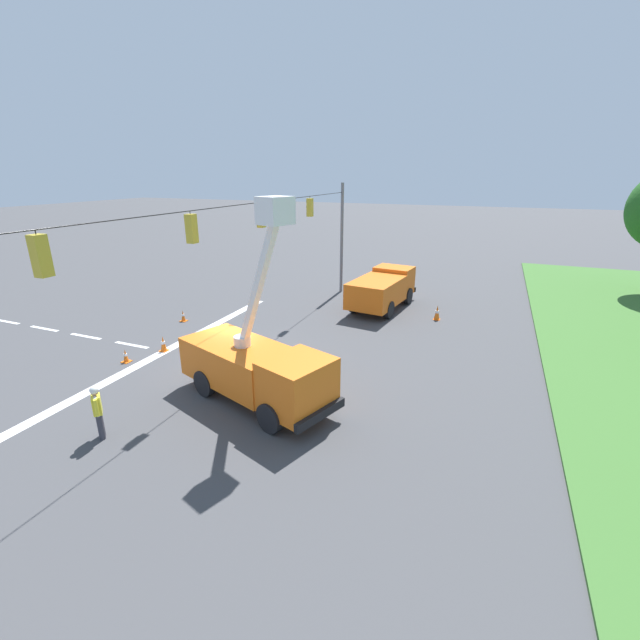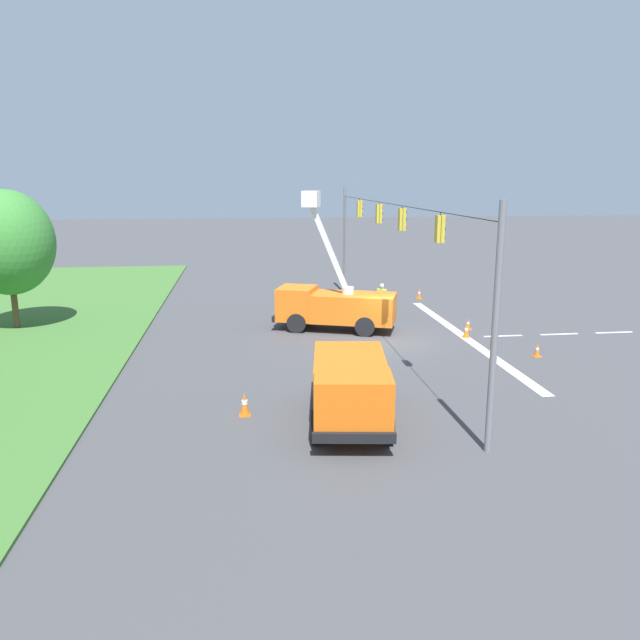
# 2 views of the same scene
# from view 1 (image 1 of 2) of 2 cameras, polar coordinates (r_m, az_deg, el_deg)

# --- Properties ---
(ground_plane) EXTENTS (200.00, 200.00, 0.00)m
(ground_plane) POSITION_cam_1_polar(r_m,az_deg,el_deg) (18.71, -10.65, -5.93)
(ground_plane) COLOR #424244
(lane_markings) EXTENTS (17.60, 15.25, 0.01)m
(lane_markings) POSITION_cam_1_polar(r_m,az_deg,el_deg) (22.00, -22.86, -3.27)
(lane_markings) COLOR silver
(lane_markings) RESTS_ON ground
(signal_gantry) EXTENTS (26.20, 0.33, 7.20)m
(signal_gantry) POSITION_cam_1_polar(r_m,az_deg,el_deg) (17.32, -11.55, 7.97)
(signal_gantry) COLOR slate
(signal_gantry) RESTS_ON ground
(utility_truck_bucket_lift) EXTENTS (4.17, 6.61, 7.15)m
(utility_truck_bucket_lift) POSITION_cam_1_polar(r_m,az_deg,el_deg) (15.19, -8.40, -6.03)
(utility_truck_bucket_lift) COLOR orange
(utility_truck_bucket_lift) RESTS_ON ground
(utility_truck_support_near) EXTENTS (6.03, 3.11, 2.19)m
(utility_truck_support_near) POSITION_cam_1_polar(r_m,az_deg,el_deg) (25.97, 8.34, 4.19)
(utility_truck_support_near) COLOR orange
(utility_truck_support_near) RESTS_ON ground
(road_worker) EXTENTS (0.47, 0.51, 1.77)m
(road_worker) POSITION_cam_1_polar(r_m,az_deg,el_deg) (14.89, -27.54, -10.47)
(road_worker) COLOR #383842
(road_worker) RESTS_ON ground
(traffic_cone_foreground_left) EXTENTS (0.36, 0.36, 0.72)m
(traffic_cone_foreground_left) POSITION_cam_1_polar(r_m,az_deg,el_deg) (20.94, -20.17, -2.99)
(traffic_cone_foreground_left) COLOR orange
(traffic_cone_foreground_left) RESTS_ON ground
(traffic_cone_mid_left) EXTENTS (0.36, 0.36, 0.62)m
(traffic_cone_mid_left) POSITION_cam_1_polar(r_m,az_deg,el_deg) (24.80, -17.78, 0.50)
(traffic_cone_mid_left) COLOR orange
(traffic_cone_mid_left) RESTS_ON ground
(traffic_cone_mid_right) EXTENTS (0.36, 0.36, 0.82)m
(traffic_cone_mid_right) POSITION_cam_1_polar(r_m,az_deg,el_deg) (24.70, 15.35, 0.95)
(traffic_cone_mid_right) COLOR orange
(traffic_cone_mid_right) RESTS_ON ground
(traffic_cone_near_bucket) EXTENTS (0.36, 0.36, 0.59)m
(traffic_cone_near_bucket) POSITION_cam_1_polar(r_m,az_deg,el_deg) (20.40, -24.49, -4.40)
(traffic_cone_near_bucket) COLOR orange
(traffic_cone_near_bucket) RESTS_ON ground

